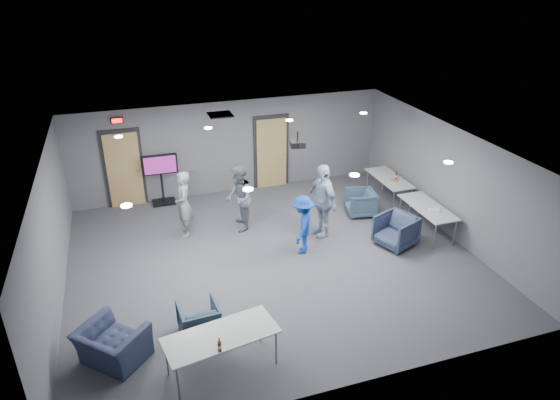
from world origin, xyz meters
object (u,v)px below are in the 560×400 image
object	(u,v)px
person_a	(184,204)
tv_stand	(161,176)
table_front_left	(221,337)
chair_right_b	(396,231)
bottle_right	(396,176)
projector	(298,144)
chair_right_a	(360,203)
person_c	(322,200)
bottle_front	(220,346)
table_right_a	(389,179)
chair_front_a	(199,319)
table_right_b	(428,208)
chair_front_b	(113,344)
person_d	(303,225)
person_b	(239,198)

from	to	relation	value
person_a	tv_stand	distance (m)	2.01
tv_stand	table_front_left	bearing A→B (deg)	-88.10
person_a	chair_right_b	world-z (taller)	person_a
bottle_right	projector	xyz separation A→B (m)	(-3.23, -0.86, 1.58)
chair_right_a	projector	size ratio (longest dim) A/B	1.98
person_c	tv_stand	bearing A→B (deg)	-141.12
bottle_front	table_right_a	bearing A→B (deg)	41.47
chair_front_a	tv_stand	world-z (taller)	tv_stand
person_c	table_right_b	size ratio (longest dim) A/B	1.10
bottle_right	projector	size ratio (longest dim) A/B	0.69
bottle_front	tv_stand	size ratio (longest dim) A/B	0.17
table_front_left	chair_front_b	bearing A→B (deg)	145.86
chair_right_a	bottle_right	distance (m)	1.34
person_c	chair_right_b	world-z (taller)	person_c
table_front_left	bottle_right	bearing A→B (deg)	28.78
table_right_b	bottle_right	size ratio (longest dim) A/B	6.50
chair_front_b	chair_right_b	bearing A→B (deg)	-119.64
person_d	chair_right_b	xyz separation A→B (m)	(2.22, -0.42, -0.33)
person_d	table_right_a	world-z (taller)	person_d
chair_front_a	chair_front_b	xyz separation A→B (m)	(-1.50, -0.22, 0.01)
person_c	table_right_b	distance (m)	2.63
table_right_a	chair_right_b	bearing A→B (deg)	154.88
person_c	chair_right_a	xyz separation A→B (m)	(1.41, 0.69, -0.59)
person_a	chair_front_a	xyz separation A→B (m)	(-0.32, -3.77, -0.51)
person_c	person_a	bearing A→B (deg)	-118.62
table_right_b	bottle_front	size ratio (longest dim) A/B	6.74
person_b	chair_right_a	xyz separation A→B (m)	(3.27, -0.22, -0.52)
table_front_left	tv_stand	world-z (taller)	tv_stand
person_c	chair_right_a	world-z (taller)	person_c
chair_front_b	table_right_b	size ratio (longest dim) A/B	0.61
person_d	projector	distance (m)	1.86
table_right_b	tv_stand	distance (m)	7.13
person_d	table_right_a	bearing A→B (deg)	149.23
chair_front_b	table_right_a	world-z (taller)	table_right_a
bottle_front	chair_right_b	bearing A→B (deg)	31.85
person_d	chair_right_a	bearing A→B (deg)	151.83
table_front_left	projector	world-z (taller)	projector
chair_right_b	table_right_a	world-z (taller)	chair_right_b
person_b	table_front_left	xyz separation A→B (m)	(-1.46, -4.63, -0.17)
chair_front_a	table_front_left	size ratio (longest dim) A/B	0.37
table_right_a	tv_stand	xyz separation A→B (m)	(-6.05, 1.87, 0.14)
person_d	table_front_left	distance (m)	4.03
chair_right_a	chair_front_a	world-z (taller)	chair_right_a
table_front_left	bottle_front	world-z (taller)	bottle_front
chair_front_b	tv_stand	distance (m)	6.17
tv_stand	projector	xyz separation A→B (m)	(2.93, -2.88, 1.58)
bottle_front	person_b	bearing A→B (deg)	72.73
person_d	chair_front_b	world-z (taller)	person_d
chair_right_a	chair_front_b	bearing A→B (deg)	-49.40
person_d	chair_front_b	size ratio (longest dim) A/B	1.37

